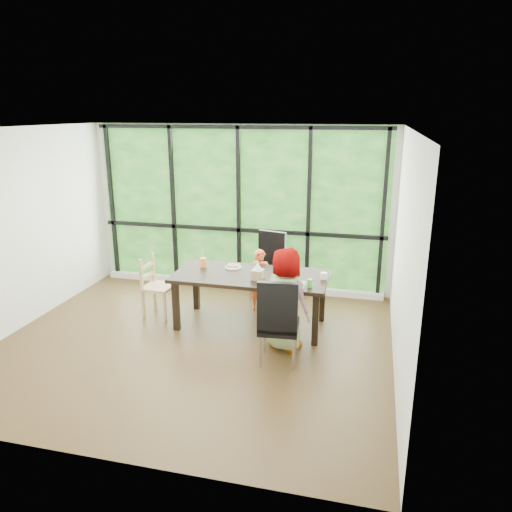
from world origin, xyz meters
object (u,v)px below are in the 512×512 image
child_toddler (260,280)px  tissue_box (258,274)px  chair_interior_leather (279,320)px  child_older (288,299)px  chair_end_beech (159,287)px  white_mug (324,276)px  orange_cup (203,262)px  dining_table (251,300)px  chair_window_leather (267,267)px  plate_far (233,267)px  plate_near (290,282)px  green_cup (310,283)px

child_toddler → tissue_box: child_toddler is taller
chair_interior_leather → child_older: 0.40m
child_toddler → tissue_box: 0.83m
chair_end_beech → tissue_box: bearing=-93.8°
chair_interior_leather → white_mug: chair_interior_leather is taller
orange_cup → tissue_box: (0.88, -0.32, -0.00)m
dining_table → child_toddler: child_toddler is taller
child_older → tissue_box: bearing=-14.9°
chair_window_leather → white_mug: chair_window_leather is taller
chair_end_beech → plate_far: 1.12m
plate_near → green_cup: size_ratio=2.09×
chair_end_beech → orange_cup: 0.75m
chair_end_beech → green_cup: chair_end_beech is taller
plate_near → plate_far: bearing=154.9°
chair_interior_leather → plate_near: bearing=-95.3°
orange_cup → green_cup: bearing=-16.3°
chair_interior_leather → orange_cup: bearing=-44.9°
chair_interior_leather → child_older: bearing=-101.2°
child_toddler → child_older: size_ratio=0.71×
chair_interior_leather → white_mug: size_ratio=12.04×
chair_end_beech → tissue_box: chair_end_beech is taller
dining_table → tissue_box: tissue_box is taller
child_older → orange_cup: (-1.36, 0.71, 0.16)m
plate_far → orange_cup: orange_cup is taller
green_cup → tissue_box: 0.73m
child_older → plate_far: bearing=-15.9°
child_toddler → plate_near: (0.58, -0.78, 0.29)m
child_toddler → plate_far: child_toddler is taller
chair_window_leather → child_older: child_older is taller
orange_cup → green_cup: size_ratio=1.25×
orange_cup → chair_interior_leather: bearing=-39.6°
child_toddler → plate_near: bearing=-67.7°
chair_window_leather → plate_far: size_ratio=4.68×
child_toddler → white_mug: bearing=-43.0°
child_older → plate_near: child_older is taller
chair_end_beech → green_cup: bearing=-95.6°
dining_table → chair_interior_leather: size_ratio=1.94×
chair_interior_leather → tissue_box: (-0.45, 0.77, 0.27)m
plate_far → chair_window_leather: bearing=66.9°
dining_table → chair_interior_leather: 1.11m
child_toddler → plate_near: size_ratio=4.20×
orange_cup → tissue_box: size_ratio=0.89×
plate_far → plate_near: (0.90, -0.42, -0.00)m
child_older → chair_window_leather: bearing=-44.5°
child_older → plate_far: 1.22m
chair_end_beech → child_older: bearing=-103.2°
plate_near → child_toddler: bearing=126.7°
orange_cup → plate_far: bearing=8.9°
dining_table → chair_interior_leather: (0.58, -0.93, 0.17)m
plate_near → orange_cup: bearing=165.0°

